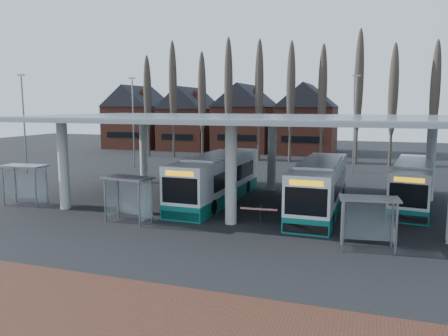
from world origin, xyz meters
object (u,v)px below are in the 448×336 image
(bus_3, at_px, (413,184))
(shelter_2, at_px, (368,211))
(shelter_0, at_px, (26,176))
(bus_2, at_px, (320,187))
(shelter_1, at_px, (129,189))
(bus_1, at_px, (217,179))

(bus_3, height_order, shelter_2, bus_3)
(shelter_0, xyz_separation_m, shelter_2, (23.31, -2.47, -0.18))
(bus_2, xyz_separation_m, shelter_0, (-20.11, -4.94, 0.47))
(bus_3, height_order, shelter_1, bus_3)
(bus_3, bearing_deg, shelter_1, -140.97)
(bus_2, xyz_separation_m, shelter_1, (-10.61, -6.71, 0.42))
(bus_2, height_order, bus_3, bus_2)
(bus_2, bearing_deg, shelter_0, -165.85)
(bus_2, relative_size, bus_3, 1.06)
(bus_2, relative_size, shelter_1, 3.88)
(bus_2, relative_size, shelter_0, 3.84)
(bus_2, relative_size, shelter_2, 4.15)
(shelter_0, relative_size, shelter_1, 1.01)
(bus_3, xyz_separation_m, shelter_1, (-16.68, -10.48, 0.54))
(bus_3, relative_size, shelter_1, 3.65)
(shelter_2, bearing_deg, shelter_1, 170.34)
(bus_3, bearing_deg, shelter_0, -154.71)
(shelter_0, xyz_separation_m, shelter_1, (9.50, -1.77, -0.06))
(shelter_1, bearing_deg, bus_3, 39.79)
(shelter_0, bearing_deg, shelter_1, -15.47)
(shelter_1, xyz_separation_m, shelter_2, (13.81, -0.70, -0.12))
(bus_1, distance_m, shelter_2, 13.40)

